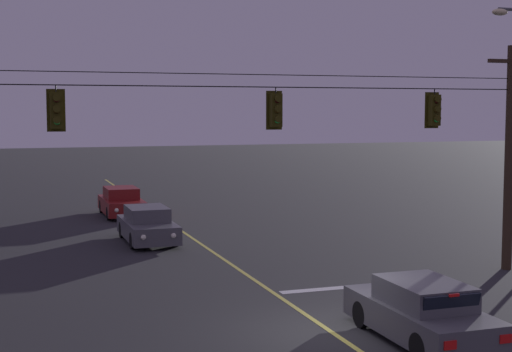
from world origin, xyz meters
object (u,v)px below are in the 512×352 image
Objects in this scene: traffic_light_centre at (435,110)px; car_oncoming_lead at (148,226)px; traffic_light_left_inner at (276,110)px; car_waiting_near_lane at (422,313)px; traffic_light_leftmost at (56,110)px; car_oncoming_trailing at (121,202)px.

car_oncoming_lead is at bearing 129.82° from traffic_light_centre.
traffic_light_left_inner is at bearing -76.43° from car_oncoming_lead.
traffic_light_centre is at bearing 56.26° from car_waiting_near_lane.
traffic_light_centre is 0.28× the size of car_waiting_near_lane.
traffic_light_leftmost is 17.66m from car_oncoming_trailing.
traffic_light_leftmost reaches higher than car_oncoming_lead.
car_oncoming_lead is at bearing 103.56° from car_waiting_near_lane.
traffic_light_leftmost is at bearing 180.00° from traffic_light_left_inner.
traffic_light_left_inner is 5.23m from traffic_light_centre.
traffic_light_left_inner is 0.28× the size of car_oncoming_trailing.
traffic_light_leftmost is 11.34m from traffic_light_centre.
car_oncoming_lead is (-2.13, 8.83, -4.55)m from traffic_light_left_inner.
traffic_light_leftmost is 6.11m from traffic_light_left_inner.
traffic_light_left_inner is (6.11, 0.00, 0.00)m from traffic_light_leftmost.
traffic_light_left_inner reaches higher than car_waiting_near_lane.
car_oncoming_lead is 1.00× the size of car_oncoming_trailing.
traffic_light_leftmost is 1.00× the size of traffic_light_left_inner.
traffic_light_centre reaches higher than car_waiting_near_lane.
traffic_light_centre reaches higher than car_oncoming_trailing.
car_oncoming_lead is at bearing 103.57° from traffic_light_left_inner.
traffic_light_centre is 0.28× the size of car_oncoming_lead.
traffic_light_left_inner is at bearing -83.15° from car_oncoming_trailing.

